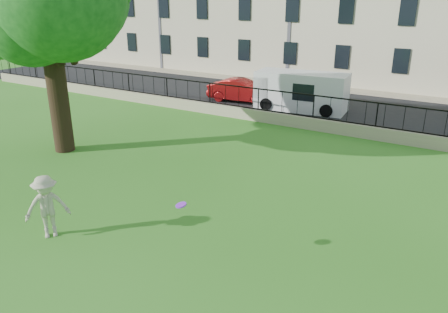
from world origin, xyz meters
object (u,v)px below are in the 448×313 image
Objects in this scene: frisbee at (181,205)px; white_van at (301,91)px; red_sedan at (242,91)px; man at (47,207)px.

white_van reaches higher than frisbee.
white_van is at bearing -97.75° from red_sedan.
frisbee is 0.05× the size of white_van.
man reaches higher than frisbee.
frisbee is 0.06× the size of red_sedan.
white_van is at bearing 33.56° from man.
white_van is at bearing 101.75° from frisbee.
red_sedan is 0.82× the size of white_van.
white_van reaches higher than man.
white_van is (0.50, 16.80, 0.18)m from man.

